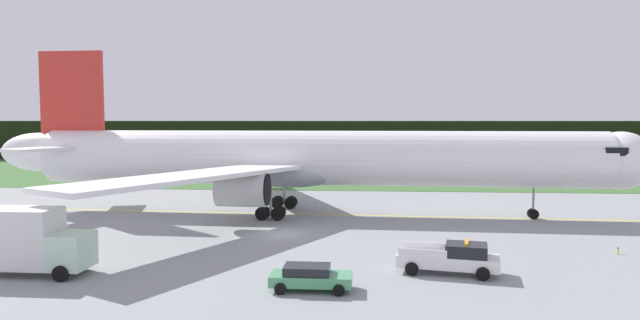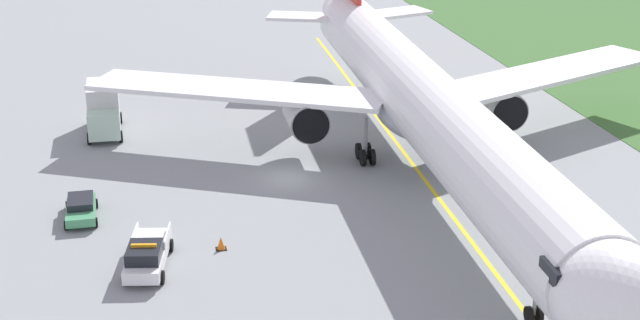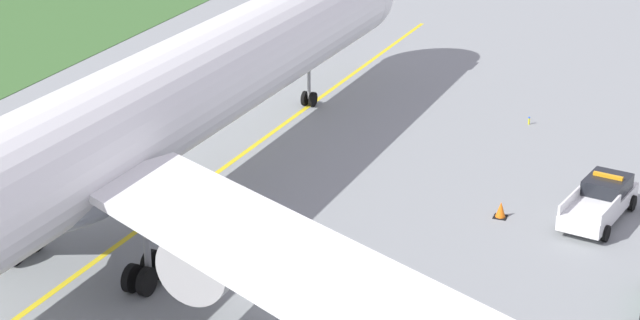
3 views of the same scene
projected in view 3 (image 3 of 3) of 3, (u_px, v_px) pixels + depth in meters
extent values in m
plane|color=gray|center=(301.00, 290.00, 42.56)|extent=(320.00, 320.00, 0.00)
cube|color=yellow|center=(130.00, 236.00, 47.19)|extent=(82.86, 3.82, 0.01)
cylinder|color=white|center=(122.00, 125.00, 45.20)|extent=(51.99, 7.25, 5.06)
ellipsoid|color=#A0A7B2|center=(89.00, 176.00, 43.52)|extent=(10.94, 5.76, 2.78)
cube|color=white|center=(302.00, 268.00, 34.32)|extent=(14.57, 21.92, 0.35)
cylinder|color=#B2B2B2|center=(218.00, 247.00, 38.93)|extent=(4.19, 3.04, 2.87)
cylinder|color=black|center=(244.00, 225.00, 40.70)|extent=(0.23, 2.65, 2.64)
cylinder|color=gray|center=(309.00, 77.00, 63.24)|extent=(0.20, 0.20, 2.79)
cylinder|color=black|center=(305.00, 98.00, 63.85)|extent=(0.91, 0.26, 0.90)
cylinder|color=black|center=(313.00, 99.00, 63.66)|extent=(0.91, 0.26, 0.90)
cylinder|color=gray|center=(15.00, 214.00, 44.61)|extent=(0.28, 0.28, 2.79)
cylinder|color=black|center=(35.00, 238.00, 45.60)|extent=(1.21, 0.35, 1.20)
cylinder|color=black|center=(22.00, 235.00, 45.86)|extent=(1.21, 0.35, 1.20)
cylinder|color=black|center=(14.00, 252.00, 44.41)|extent=(1.21, 0.35, 1.20)
cylinder|color=black|center=(1.00, 249.00, 44.67)|extent=(1.21, 0.35, 1.20)
cylinder|color=gray|center=(147.00, 242.00, 42.17)|extent=(0.28, 0.28, 2.79)
cylinder|color=black|center=(151.00, 263.00, 43.41)|extent=(1.21, 0.35, 1.20)
cylinder|color=black|center=(165.00, 267.00, 43.15)|extent=(1.21, 0.35, 1.20)
cylinder|color=black|center=(132.00, 278.00, 42.22)|extent=(1.21, 0.35, 1.20)
cylinder|color=black|center=(147.00, 282.00, 41.96)|extent=(1.21, 0.35, 1.20)
cube|color=white|center=(598.00, 206.00, 48.47)|extent=(6.00, 3.08, 0.70)
cube|color=black|center=(607.00, 184.00, 49.01)|extent=(2.60, 2.25, 0.70)
cube|color=white|center=(570.00, 200.00, 47.65)|extent=(2.71, 0.64, 0.45)
cube|color=white|center=(610.00, 209.00, 46.71)|extent=(2.71, 0.64, 0.45)
cube|color=orange|center=(608.00, 176.00, 48.85)|extent=(0.47, 1.41, 0.16)
cylinder|color=black|center=(591.00, 194.00, 50.63)|extent=(0.79, 0.38, 0.76)
cylinder|color=black|center=(632.00, 203.00, 49.61)|extent=(0.79, 0.38, 0.76)
cylinder|color=black|center=(562.00, 223.00, 47.59)|extent=(0.79, 0.38, 0.76)
cylinder|color=black|center=(606.00, 233.00, 46.57)|extent=(0.79, 0.38, 0.76)
cube|color=black|center=(500.00, 217.00, 49.03)|extent=(0.62, 0.62, 0.03)
cone|color=orange|center=(501.00, 209.00, 48.88)|extent=(0.48, 0.48, 0.75)
cylinder|color=yellow|center=(529.00, 121.00, 60.78)|extent=(0.10, 0.10, 0.37)
sphere|color=blue|center=(529.00, 118.00, 60.69)|extent=(0.12, 0.12, 0.12)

